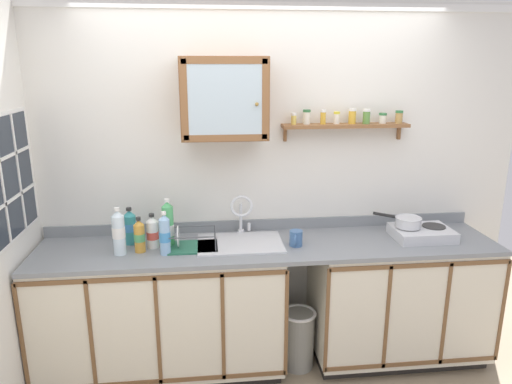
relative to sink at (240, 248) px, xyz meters
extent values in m
cube|color=silver|center=(0.20, 0.29, 0.38)|extent=(3.78, 0.05, 2.55)
cube|color=white|center=(0.20, 0.26, 1.60)|extent=(3.78, 0.02, 0.05)
cube|color=black|center=(-0.55, -0.01, -0.86)|extent=(1.61, 0.55, 0.08)
cube|color=beige|center=(-0.55, -0.04, -0.41)|extent=(1.65, 0.61, 0.82)
cube|color=brown|center=(-0.55, -0.34, -0.03)|extent=(1.65, 0.01, 0.03)
cube|color=brown|center=(-0.55, -0.34, -0.77)|extent=(1.65, 0.01, 0.03)
cube|color=brown|center=(-1.38, -0.34, -0.41)|extent=(0.02, 0.01, 0.76)
cube|color=brown|center=(-0.96, -0.34, -0.41)|extent=(0.02, 0.01, 0.76)
cube|color=brown|center=(-0.55, -0.34, -0.41)|extent=(0.02, 0.01, 0.76)
cube|color=brown|center=(-0.14, -0.34, -0.41)|extent=(0.02, 0.01, 0.76)
cube|color=brown|center=(0.27, -0.34, -0.41)|extent=(0.02, 0.01, 0.76)
cube|color=black|center=(1.15, -0.01, -0.86)|extent=(1.20, 0.55, 0.08)
cube|color=beige|center=(1.15, -0.04, -0.41)|extent=(1.23, 0.61, 0.82)
cube|color=brown|center=(1.15, -0.34, -0.03)|extent=(1.23, 0.01, 0.03)
cube|color=brown|center=(1.15, -0.34, -0.77)|extent=(1.23, 0.01, 0.03)
cube|color=brown|center=(0.54, -0.34, -0.41)|extent=(0.02, 0.01, 0.76)
cube|color=brown|center=(0.95, -0.34, -0.41)|extent=(0.02, 0.01, 0.76)
cube|color=brown|center=(1.36, -0.34, -0.41)|extent=(0.02, 0.01, 0.76)
cube|color=brown|center=(1.77, -0.34, -0.41)|extent=(0.02, 0.01, 0.76)
cube|color=gray|center=(0.20, -0.04, 0.02)|extent=(3.14, 0.64, 0.03)
cube|color=gray|center=(0.20, 0.26, 0.08)|extent=(3.14, 0.02, 0.08)
cube|color=silver|center=(0.00, -0.02, 0.04)|extent=(0.58, 0.40, 0.01)
cube|color=slate|center=(0.00, -0.02, -0.11)|extent=(0.50, 0.33, 0.01)
cube|color=slate|center=(0.00, 0.15, -0.04)|extent=(0.50, 0.01, 0.15)
cube|color=slate|center=(0.00, -0.18, -0.04)|extent=(0.50, 0.01, 0.15)
cylinder|color=#4C4C51|center=(0.00, -0.02, -0.11)|extent=(0.04, 0.04, 0.01)
cylinder|color=silver|center=(0.02, 0.20, 0.05)|extent=(0.05, 0.05, 0.02)
cylinder|color=silver|center=(0.02, 0.20, 0.16)|extent=(0.02, 0.02, 0.20)
torus|color=silver|center=(0.02, 0.13, 0.26)|extent=(0.16, 0.02, 0.16)
cylinder|color=silver|center=(0.08, 0.20, 0.08)|extent=(0.02, 0.02, 0.06)
cube|color=silver|center=(1.28, -0.04, 0.07)|extent=(0.40, 0.31, 0.08)
cylinder|color=#2D2D2D|center=(1.19, -0.02, 0.11)|extent=(0.16, 0.16, 0.01)
cylinder|color=#2D2D2D|center=(1.38, -0.02, 0.11)|extent=(0.16, 0.16, 0.01)
cylinder|color=black|center=(1.19, -0.18, 0.07)|extent=(0.03, 0.02, 0.03)
cylinder|color=black|center=(1.38, -0.18, 0.07)|extent=(0.03, 0.02, 0.03)
cylinder|color=silver|center=(1.19, -0.02, 0.15)|extent=(0.18, 0.18, 0.07)
torus|color=silver|center=(1.19, -0.02, 0.18)|extent=(0.18, 0.18, 0.01)
cylinder|color=black|center=(1.05, 0.09, 0.17)|extent=(0.14, 0.12, 0.02)
cylinder|color=gold|center=(-0.67, -0.08, 0.13)|extent=(0.07, 0.07, 0.19)
cone|color=gold|center=(-0.67, -0.08, 0.24)|extent=(0.07, 0.07, 0.03)
cylinder|color=#262626|center=(-0.67, -0.08, 0.26)|extent=(0.03, 0.03, 0.02)
cylinder|color=#4C9959|center=(-0.67, -0.08, 0.14)|extent=(0.07, 0.07, 0.05)
cylinder|color=white|center=(-0.59, -0.01, 0.13)|extent=(0.08, 0.08, 0.18)
cone|color=white|center=(-0.59, -0.01, 0.24)|extent=(0.07, 0.07, 0.03)
cylinder|color=#262626|center=(-0.59, -0.01, 0.26)|extent=(0.03, 0.03, 0.02)
cylinder|color=#D84C3F|center=(-0.59, -0.01, 0.12)|extent=(0.08, 0.08, 0.05)
cylinder|color=silver|center=(-0.79, -0.11, 0.17)|extent=(0.08, 0.08, 0.26)
cone|color=silver|center=(-0.79, -0.11, 0.31)|extent=(0.08, 0.08, 0.04)
cylinder|color=white|center=(-0.79, -0.11, 0.34)|extent=(0.04, 0.04, 0.02)
cylinder|color=white|center=(-0.79, -0.11, 0.19)|extent=(0.08, 0.08, 0.07)
cylinder|color=#4CB266|center=(-0.49, 0.01, 0.17)|extent=(0.08, 0.08, 0.28)
cone|color=#4CB266|center=(-0.49, 0.01, 0.33)|extent=(0.07, 0.07, 0.03)
cylinder|color=white|center=(-0.49, 0.01, 0.36)|extent=(0.03, 0.03, 0.02)
cylinder|color=white|center=(-0.49, 0.01, 0.15)|extent=(0.08, 0.08, 0.08)
cylinder|color=#8CB7E0|center=(-0.50, -0.14, 0.15)|extent=(0.07, 0.07, 0.24)
cone|color=#8CB7E0|center=(-0.50, -0.14, 0.29)|extent=(0.07, 0.07, 0.03)
cylinder|color=white|center=(-0.50, -0.14, 0.31)|extent=(0.03, 0.03, 0.02)
cylinder|color=#3F8CCC|center=(-0.50, -0.14, 0.16)|extent=(0.07, 0.07, 0.07)
cylinder|color=teal|center=(-0.75, 0.08, 0.14)|extent=(0.08, 0.08, 0.20)
cone|color=teal|center=(-0.75, 0.08, 0.26)|extent=(0.08, 0.08, 0.04)
cylinder|color=#262626|center=(-0.75, 0.08, 0.28)|extent=(0.04, 0.04, 0.02)
cylinder|color=#3F8CCC|center=(-0.75, 0.08, 0.16)|extent=(0.08, 0.08, 0.06)
cube|color=#26664C|center=(-0.33, -0.05, 0.04)|extent=(0.35, 0.24, 0.01)
cylinder|color=#4C4F54|center=(-0.49, -0.16, 0.10)|extent=(0.01, 0.01, 0.10)
cylinder|color=#4C4F54|center=(-0.17, -0.16, 0.10)|extent=(0.01, 0.01, 0.10)
cylinder|color=#4C4F54|center=(-0.49, 0.06, 0.10)|extent=(0.01, 0.01, 0.10)
cylinder|color=#4C4F54|center=(-0.17, 0.06, 0.10)|extent=(0.01, 0.01, 0.10)
cylinder|color=#4C4F54|center=(-0.33, -0.16, 0.15)|extent=(0.32, 0.01, 0.01)
cylinder|color=#4C4F54|center=(-0.33, 0.06, 0.15)|extent=(0.32, 0.01, 0.01)
cylinder|color=white|center=(-0.42, -0.05, 0.12)|extent=(0.01, 0.14, 0.14)
cylinder|color=#3F6699|center=(0.37, -0.09, 0.09)|extent=(0.09, 0.09, 0.11)
torus|color=#3F6699|center=(0.36, -0.13, 0.10)|extent=(0.03, 0.07, 0.07)
cube|color=brown|center=(-0.09, 0.12, 1.01)|extent=(0.57, 0.30, 0.53)
cube|color=silver|center=(-0.09, -0.04, 1.01)|extent=(0.46, 0.01, 0.43)
cube|color=brown|center=(-0.34, -0.04, 1.01)|extent=(0.05, 0.01, 0.50)
cube|color=brown|center=(0.16, -0.04, 1.01)|extent=(0.05, 0.01, 0.50)
cube|color=brown|center=(-0.09, -0.04, 1.25)|extent=(0.53, 0.01, 0.04)
cube|color=brown|center=(-0.09, -0.04, 0.77)|extent=(0.53, 0.01, 0.04)
sphere|color=olive|center=(0.11, -0.05, 0.99)|extent=(0.02, 0.02, 0.02)
cube|color=brown|center=(0.76, 0.20, 0.81)|extent=(0.90, 0.14, 0.02)
cube|color=brown|center=(0.34, 0.25, 0.75)|extent=(0.02, 0.03, 0.10)
cube|color=brown|center=(1.18, 0.25, 0.75)|extent=(0.02, 0.03, 0.10)
cylinder|color=#E0C659|center=(0.39, 0.21, 0.85)|extent=(0.04, 0.04, 0.06)
cylinder|color=white|center=(0.39, 0.21, 0.89)|extent=(0.04, 0.04, 0.02)
cylinder|color=silver|center=(0.49, 0.21, 0.86)|extent=(0.05, 0.05, 0.08)
cylinder|color=#33723F|center=(0.49, 0.21, 0.91)|extent=(0.05, 0.05, 0.02)
cylinder|color=gold|center=(0.60, 0.20, 0.86)|extent=(0.04, 0.04, 0.08)
cylinder|color=white|center=(0.60, 0.20, 0.91)|extent=(0.04, 0.04, 0.02)
cylinder|color=silver|center=(0.70, 0.20, 0.86)|extent=(0.04, 0.04, 0.07)
cylinder|color=yellow|center=(0.70, 0.20, 0.90)|extent=(0.04, 0.04, 0.02)
cylinder|color=gold|center=(0.81, 0.20, 0.87)|extent=(0.05, 0.05, 0.09)
cylinder|color=white|center=(0.81, 0.20, 0.92)|extent=(0.05, 0.05, 0.02)
cylinder|color=#598C3F|center=(0.91, 0.19, 0.87)|extent=(0.05, 0.05, 0.09)
cylinder|color=white|center=(0.91, 0.19, 0.92)|extent=(0.05, 0.05, 0.02)
cylinder|color=silver|center=(1.03, 0.20, 0.85)|extent=(0.05, 0.05, 0.06)
cylinder|color=#33723F|center=(1.03, 0.20, 0.89)|extent=(0.05, 0.05, 0.02)
cylinder|color=tan|center=(1.14, 0.18, 0.86)|extent=(0.05, 0.05, 0.07)
cylinder|color=#33723F|center=(1.14, 0.18, 0.91)|extent=(0.05, 0.05, 0.02)
cube|color=#262D38|center=(-1.38, -0.17, 0.58)|extent=(0.01, 0.70, 0.72)
cube|color=white|center=(-1.39, -0.17, 0.58)|extent=(0.02, 0.74, 0.77)
cube|color=white|center=(-1.38, -0.29, 0.58)|extent=(0.01, 0.02, 0.72)
cube|color=white|center=(-1.38, -0.05, 0.58)|extent=(0.01, 0.02, 0.72)
cube|color=white|center=(-1.38, -0.17, 0.45)|extent=(0.01, 0.70, 0.02)
cube|color=white|center=(-1.38, -0.17, 0.71)|extent=(0.01, 0.70, 0.02)
cylinder|color=gray|center=(0.40, -0.10, -0.68)|extent=(0.22, 0.22, 0.43)
torus|color=white|center=(0.40, -0.10, -0.47)|extent=(0.25, 0.25, 0.02)
camera|label=1|loc=(-0.23, -3.03, 1.23)|focal=33.04mm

